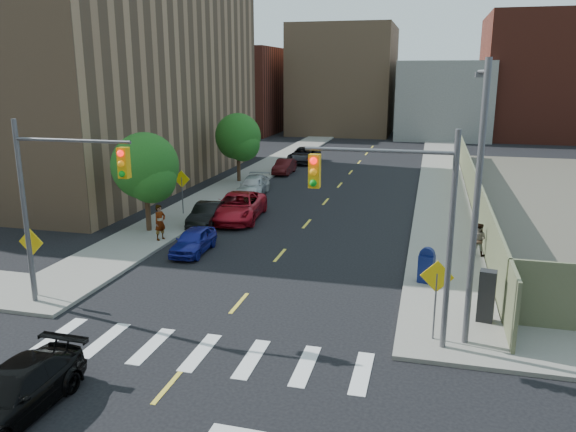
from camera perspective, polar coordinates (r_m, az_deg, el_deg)
The scene contains 29 objects.
ground at distance 15.42m, azimuth -15.43°, elevation -19.98°, with size 160.00×160.00×0.00m, color black.
sidewalk_nw at distance 55.02m, azimuth -1.14°, elevation 5.49°, with size 3.50×73.00×0.15m, color gray.
sidewalk_ne at distance 53.08m, azimuth 15.26°, elevation 4.66°, with size 3.50×73.00×0.15m, color gray.
fence_north at distance 39.67m, azimuth 18.20°, elevation 3.02°, with size 0.12×44.00×2.50m, color #5E6244.
building_nw at distance 50.00m, azimuth -21.34°, elevation 12.77°, with size 22.00×30.00×16.00m, color #8C6B4C.
bg_bldg_west at distance 85.89m, azimuth -5.37°, elevation 12.60°, with size 14.00×18.00×12.00m, color #592319.
bg_bldg_midwest at distance 83.87m, azimuth 5.74°, elevation 13.57°, with size 14.00×16.00×15.00m, color #8C6B4C.
bg_bldg_center at distance 80.98m, azimuth 15.50°, elevation 11.34°, with size 12.00×16.00×10.00m, color gray.
bg_bldg_east at distance 84.28m, azimuth 25.40°, elevation 12.64°, with size 18.00×18.00×16.00m, color #592319.
signal_nw at distance 21.54m, azimuth -22.31°, elevation 2.47°, with size 4.59×0.30×7.00m.
signal_ne at distance 17.38m, azimuth 11.37°, elevation 0.64°, with size 4.59×0.30×7.00m.
streetlight_ne at distance 18.16m, azimuth 18.64°, elevation 2.98°, with size 0.25×3.70×9.00m.
warn_sign_nw at distance 23.62m, azimuth -24.57°, elevation -3.14°, with size 1.06×0.06×2.83m.
warn_sign_ne at distance 18.60m, azimuth 14.84°, elevation -6.84°, with size 1.06×0.06×2.83m.
warn_sign_midwest at distance 34.78m, azimuth -10.73°, elevation 3.22°, with size 1.06×0.06×2.83m.
tree_west_near at distance 31.14m, azimuth -14.25°, elevation 4.52°, with size 3.66×3.64×5.52m.
tree_west_far at distance 44.75m, azimuth -5.08°, elevation 7.78°, with size 3.66×3.64×5.52m.
parked_car_blue at distance 27.78m, azimuth -9.58°, elevation -2.49°, with size 1.44×3.57×1.22m, color navy.
parked_car_black at distance 32.64m, azimuth -8.20°, elevation 0.17°, with size 1.37×3.93×1.29m, color black.
parked_car_red at distance 33.64m, azimuth -5.10°, elevation 0.95°, with size 2.63×5.71×1.59m, color #AA111F.
parked_car_silver at distance 40.72m, azimuth -3.48°, elevation 3.13°, with size 1.82×4.49×1.30m, color #A3A7AA.
parked_car_white at distance 40.34m, azimuth -3.59°, elevation 3.06°, with size 1.60×3.98×1.36m, color silver.
parked_car_maroon at distance 48.99m, azimuth -0.36°, elevation 5.05°, with size 1.34×3.83×1.26m, color #380B0D.
parked_car_grey at distance 55.15m, azimuth 1.64°, elevation 6.21°, with size 2.48×5.38×1.49m, color black.
black_sedan at distance 16.58m, azimuth -26.11°, elevation -15.80°, with size 1.80×4.42×1.28m, color black.
mailbox at distance 23.83m, azimuth 13.89°, elevation -4.90°, with size 0.71×0.60×1.50m.
payphone at distance 20.76m, azimuth 19.52°, elevation -7.66°, with size 0.55×0.45×1.85m, color black.
pedestrian_west at distance 29.67m, azimuth -12.87°, elevation -0.62°, with size 0.68×0.44×1.86m, color gray.
pedestrian_east at distance 28.01m, azimuth 18.77°, elevation -2.25°, with size 0.75×0.59×1.55m, color gray.
Camera 1 is at (6.76, -10.89, 8.57)m, focal length 35.00 mm.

